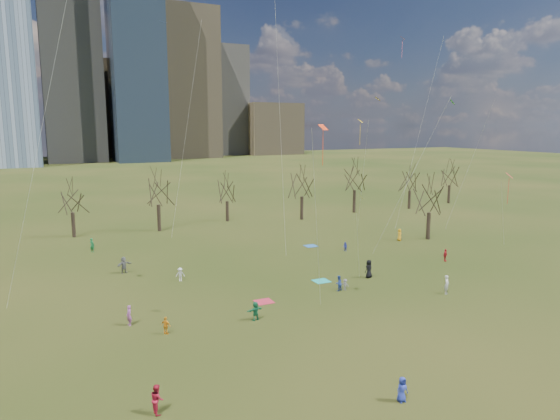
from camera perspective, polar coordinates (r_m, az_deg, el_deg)
name	(u,v)px	position (r m, az deg, el deg)	size (l,w,h in m)	color
ground	(339,310)	(44.49, 6.81, -11.29)	(500.00, 500.00, 0.00)	black
downtown_skyline	(84,73)	(247.55, -21.47, 14.35)	(212.50, 78.00, 118.00)	slate
bare_tree_row	(208,191)	(76.23, -8.26, 2.20)	(113.04, 29.80, 9.50)	black
blanket_teal	(321,281)	(52.09, 4.75, -8.09)	(1.60, 1.50, 0.03)	teal
blanket_navy	(311,246)	(66.68, 3.54, -4.12)	(1.60, 1.50, 0.03)	#235AA6
blanket_crimson	(264,302)	(46.15, -1.85, -10.42)	(1.60, 1.50, 0.03)	#B02338
person_0	(402,389)	(31.46, 13.78, -19.30)	(0.74, 0.48, 1.51)	#2535A1
person_1	(447,285)	(50.49, 18.52, -8.08)	(0.66, 0.43, 1.81)	silver
person_2	(157,399)	(30.37, -13.88, -20.22)	(0.83, 0.65, 1.70)	#B71A32
person_3	(345,285)	(49.45, 7.46, -8.44)	(0.73, 0.42, 1.13)	slate
person_4	(166,326)	(40.15, -12.91, -12.76)	(0.83, 0.34, 1.41)	orange
person_5	(255,311)	(41.84, -2.82, -11.45)	(1.47, 0.47, 1.59)	#186C44
person_6	(369,269)	(53.57, 10.12, -6.64)	(0.95, 0.62, 1.94)	black
person_7	(129,315)	(42.52, -16.87, -11.46)	(0.61, 0.40, 1.67)	#A452A1
person_8	(345,247)	(64.21, 7.47, -4.19)	(0.58, 0.45, 1.19)	#2831AE
person_9	(180,274)	(52.77, -11.33, -7.22)	(0.92, 0.53, 1.42)	silver
person_10	(445,255)	(62.23, 18.37, -4.92)	(0.86, 0.36, 1.46)	red
person_11	(124,265)	(56.94, -17.42, -6.02)	(1.70, 0.54, 1.83)	slate
person_12	(399,235)	(71.34, 13.49, -2.77)	(0.83, 0.54, 1.70)	gold
person_13	(92,245)	(67.54, -20.69, -3.78)	(0.66, 0.43, 1.81)	#197238
person_14	(339,283)	(49.13, 6.71, -8.31)	(0.74, 0.58, 1.52)	#263FA5
kites_airborne	(345,141)	(55.63, 7.47, 7.77)	(55.50, 38.28, 35.77)	#F73D14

